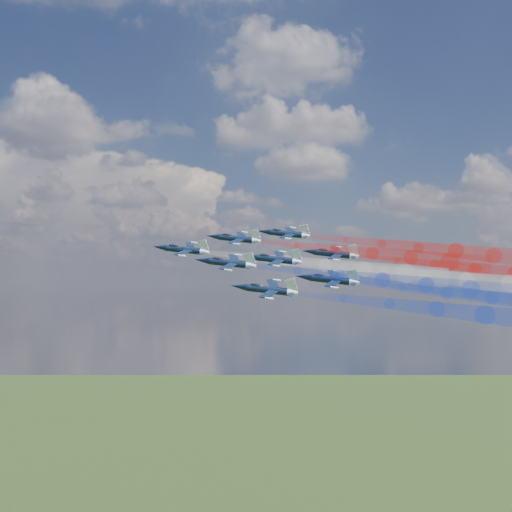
{
  "coord_description": "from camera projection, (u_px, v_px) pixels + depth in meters",
  "views": [
    {
      "loc": [
        -32.46,
        -160.84,
        142.43
      ],
      "look_at": [
        -19.79,
        -24.96,
        148.21
      ],
      "focal_mm": 45.23,
      "sensor_mm": 36.0,
      "label": 1
    }
  ],
  "objects": [
    {
      "name": "jet_lead",
      "position": [
        184.0,
        250.0,
        139.57
      ],
      "size": [
        15.19,
        13.54,
        8.13
      ],
      "primitive_type": null,
      "rotation": [
        0.12,
        -0.34,
        1.3
      ],
      "color": "black"
    },
    {
      "name": "trail_lead",
      "position": [
        325.0,
        265.0,
        135.23
      ],
      "size": [
        49.58,
        16.8,
        11.05
      ],
      "primitive_type": null,
      "rotation": [
        0.12,
        -0.34,
        1.3
      ],
      "color": "white"
    },
    {
      "name": "jet_inner_left",
      "position": [
        228.0,
        263.0,
        129.31
      ],
      "size": [
        15.19,
        13.54,
        8.13
      ],
      "primitive_type": null,
      "rotation": [
        0.12,
        -0.34,
        1.3
      ],
      "color": "black"
    },
    {
      "name": "trail_inner_left",
      "position": [
        383.0,
        280.0,
        124.97
      ],
      "size": [
        49.58,
        16.8,
        11.05
      ],
      "primitive_type": null,
      "rotation": [
        0.12,
        -0.34,
        1.3
      ],
      "color": "#1738C4"
    },
    {
      "name": "jet_inner_right",
      "position": [
        236.0,
        239.0,
        146.42
      ],
      "size": [
        15.19,
        13.54,
        8.13
      ],
      "primitive_type": null,
      "rotation": [
        0.12,
        -0.34,
        1.3
      ],
      "color": "black"
    },
    {
      "name": "trail_inner_right",
      "position": [
        372.0,
        253.0,
        142.08
      ],
      "size": [
        49.58,
        16.8,
        11.05
      ],
      "primitive_type": null,
      "rotation": [
        0.12,
        -0.34,
        1.3
      ],
      "color": "red"
    },
    {
      "name": "jet_outer_left",
      "position": [
        267.0,
        290.0,
        119.4
      ],
      "size": [
        15.19,
        13.54,
        8.13
      ],
      "primitive_type": null,
      "rotation": [
        0.12,
        -0.34,
        1.3
      ],
      "color": "black"
    },
    {
      "name": "trail_outer_left",
      "position": [
        437.0,
        309.0,
        115.06
      ],
      "size": [
        49.58,
        16.8,
        11.05
      ],
      "primitive_type": null,
      "rotation": [
        0.12,
        -0.34,
        1.3
      ],
      "color": "#1738C4"
    },
    {
      "name": "jet_center_third",
      "position": [
        275.0,
        259.0,
        134.83
      ],
      "size": [
        15.19,
        13.54,
        8.13
      ],
      "primitive_type": null,
      "rotation": [
        0.12,
        -0.34,
        1.3
      ],
      "color": "black"
    },
    {
      "name": "trail_center_third",
      "position": [
        424.0,
        275.0,
        130.49
      ],
      "size": [
        49.58,
        16.8,
        11.05
      ],
      "primitive_type": null,
      "rotation": [
        0.12,
        -0.34,
        1.3
      ],
      "color": "white"
    },
    {
      "name": "jet_outer_right",
      "position": [
        286.0,
        234.0,
        152.03
      ],
      "size": [
        15.19,
        13.54,
        8.13
      ],
      "primitive_type": null,
      "rotation": [
        0.12,
        -0.34,
        1.3
      ],
      "color": "black"
    },
    {
      "name": "trail_outer_right",
      "position": [
        419.0,
        247.0,
        147.7
      ],
      "size": [
        49.58,
        16.8,
        11.05
      ],
      "primitive_type": null,
      "rotation": [
        0.12,
        -0.34,
        1.3
      ],
      "color": "red"
    },
    {
      "name": "jet_rear_left",
      "position": [
        330.0,
        280.0,
        126.88
      ],
      "size": [
        15.19,
        13.54,
        8.13
      ],
      "primitive_type": null,
      "rotation": [
        0.12,
        -0.34,
        1.3
      ],
      "color": "black"
    },
    {
      "name": "trail_rear_left",
      "position": [
        491.0,
        298.0,
        122.54
      ],
      "size": [
        49.58,
        16.8,
        11.05
      ],
      "primitive_type": null,
      "rotation": [
        0.12,
        -0.34,
        1.3
      ],
      "color": "#1738C4"
    },
    {
      "name": "jet_rear_right",
      "position": [
        333.0,
        254.0,
        143.54
      ],
      "size": [
        15.19,
        13.54,
        8.13
      ],
      "primitive_type": null,
      "rotation": [
        0.12,
        -0.34,
        1.3
      ],
      "color": "black"
    },
    {
      "name": "trail_rear_right",
      "position": [
        475.0,
        269.0,
        139.2
      ],
      "size": [
        49.58,
        16.8,
        11.05
      ],
      "primitive_type": null,
      "rotation": [
        0.12,
        -0.34,
        1.3
      ],
      "color": "red"
    }
  ]
}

